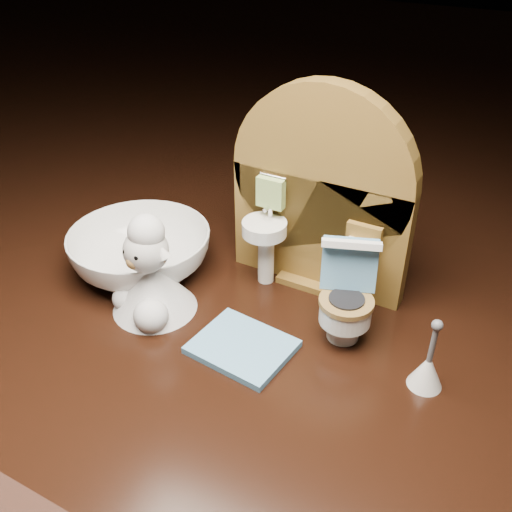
{
  "coord_description": "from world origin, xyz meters",
  "views": [
    {
      "loc": [
        0.13,
        -0.26,
        0.25
      ],
      "look_at": [
        -0.02,
        0.01,
        0.05
      ],
      "focal_mm": 40.0,
      "sensor_mm": 36.0,
      "label": 1
    }
  ],
  "objects": [
    {
      "name": "backdrop_panel",
      "position": [
        -0.0,
        0.06,
        0.07
      ],
      "size": [
        0.13,
        0.05,
        0.15
      ],
      "color": "brown",
      "rests_on": "ground"
    },
    {
      "name": "toy_toilet",
      "position": [
        0.04,
        0.02,
        0.03
      ],
      "size": [
        0.04,
        0.05,
        0.07
      ],
      "rotation": [
        0.0,
        0.0,
        0.35
      ],
      "color": "white",
      "rests_on": "ground"
    },
    {
      "name": "bath_mat",
      "position": [
        -0.01,
        -0.03,
        0.0
      ],
      "size": [
        0.07,
        0.06,
        0.0
      ],
      "primitive_type": "cube",
      "rotation": [
        0.0,
        0.0,
        -0.1
      ],
      "color": "#5C97C1",
      "rests_on": "ground"
    },
    {
      "name": "toilet_brush",
      "position": [
        0.1,
        -0.0,
        0.01
      ],
      "size": [
        0.02,
        0.02,
        0.05
      ],
      "color": "white",
      "rests_on": "ground"
    },
    {
      "name": "plush_lamb",
      "position": [
        -0.09,
        -0.02,
        0.03
      ],
      "size": [
        0.06,
        0.06,
        0.08
      ],
      "rotation": [
        0.0,
        0.0,
        -0.17
      ],
      "color": "silver",
      "rests_on": "ground"
    },
    {
      "name": "ceramic_bowl",
      "position": [
        -0.12,
        0.01,
        0.02
      ],
      "size": [
        0.11,
        0.11,
        0.03
      ],
      "primitive_type": "imported",
      "rotation": [
        0.0,
        0.0,
        -0.0
      ],
      "color": "white",
      "rests_on": "ground"
    }
  ]
}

